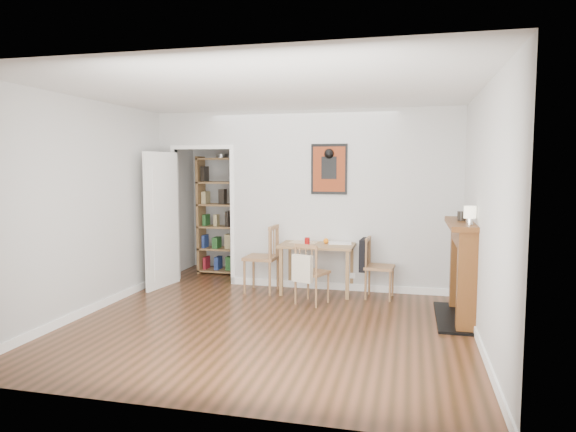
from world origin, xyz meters
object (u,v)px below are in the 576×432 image
(notebook, at_px, (340,243))
(orange_fruit, at_px, (326,241))
(chair_right, at_px, (378,267))
(chair_front, at_px, (311,273))
(chair_left, at_px, (261,258))
(bookshelf, at_px, (223,216))
(red_glass, at_px, (307,241))
(dining_table, at_px, (317,250))
(fireplace, at_px, (463,268))
(ceramic_jar_b, at_px, (460,215))
(mantel_lamp, at_px, (470,213))
(ceramic_jar_a, at_px, (462,216))

(notebook, bearing_deg, orange_fruit, -167.10)
(chair_right, relative_size, chair_front, 1.04)
(chair_left, bearing_deg, chair_right, 1.18)
(bookshelf, xyz_separation_m, red_glass, (1.65, -1.04, -0.21))
(dining_table, bearing_deg, chair_front, -87.18)
(chair_left, distance_m, fireplace, 2.77)
(notebook, bearing_deg, ceramic_jar_b, -22.75)
(orange_fruit, xyz_separation_m, notebook, (0.19, 0.04, -0.03))
(chair_right, bearing_deg, mantel_lamp, -47.96)
(fireplace, xyz_separation_m, ceramic_jar_a, (-0.03, 0.06, 0.60))
(ceramic_jar_b, bearing_deg, orange_fruit, 160.84)
(dining_table, height_order, bookshelf, bookshelf)
(red_glass, relative_size, ceramic_jar_a, 0.87)
(red_glass, bearing_deg, orange_fruit, 24.98)
(fireplace, height_order, ceramic_jar_a, ceramic_jar_a)
(ceramic_jar_a, bearing_deg, ceramic_jar_b, 88.41)
(mantel_lamp, bearing_deg, notebook, 139.98)
(orange_fruit, bearing_deg, bookshelf, 153.93)
(chair_front, distance_m, bookshelf, 2.45)
(chair_left, relative_size, notebook, 3.05)
(chair_right, xyz_separation_m, mantel_lamp, (1.04, -1.15, 0.85))
(orange_fruit, height_order, ceramic_jar_a, ceramic_jar_a)
(ceramic_jar_a, bearing_deg, orange_fruit, 154.11)
(red_glass, relative_size, notebook, 0.30)
(bookshelf, bearing_deg, chair_front, -40.73)
(chair_right, relative_size, red_glass, 8.86)
(chair_front, relative_size, bookshelf, 0.41)
(orange_fruit, bearing_deg, chair_right, -10.53)
(dining_table, bearing_deg, chair_right, -6.07)
(dining_table, relative_size, chair_front, 1.28)
(ceramic_jar_a, bearing_deg, mantel_lamp, -84.32)
(mantel_lamp, distance_m, ceramic_jar_b, 0.69)
(chair_left, xyz_separation_m, orange_fruit, (0.90, 0.17, 0.26))
(chair_left, bearing_deg, ceramic_jar_b, -9.30)
(chair_front, relative_size, red_glass, 8.53)
(dining_table, xyz_separation_m, mantel_lamp, (1.89, -1.24, 0.67))
(red_glass, relative_size, mantel_lamp, 0.46)
(mantel_lamp, bearing_deg, ceramic_jar_b, 93.17)
(ceramic_jar_b, bearing_deg, dining_table, 163.26)
(red_glass, bearing_deg, chair_front, -72.52)
(red_glass, height_order, ceramic_jar_a, ceramic_jar_a)
(chair_right, bearing_deg, ceramic_jar_b, -25.06)
(dining_table, relative_size, ceramic_jar_a, 9.48)
(fireplace, height_order, ceramic_jar_b, ceramic_jar_b)
(dining_table, height_order, fireplace, fireplace)
(chair_left, relative_size, fireplace, 0.77)
(ceramic_jar_a, height_order, ceramic_jar_b, ceramic_jar_a)
(notebook, relative_size, ceramic_jar_b, 3.48)
(bookshelf, relative_size, fireplace, 1.56)
(dining_table, distance_m, bookshelf, 2.06)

